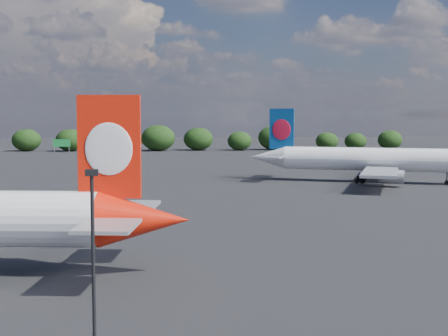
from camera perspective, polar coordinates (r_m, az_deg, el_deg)
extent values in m
plane|color=black|center=(107.44, -12.12, -2.18)|extent=(500.00, 500.00, 0.00)
cone|color=red|center=(50.88, -7.30, -4.70)|extent=(8.07, 5.85, 4.60)
cube|color=red|center=(50.77, -10.45, 1.92)|extent=(5.06, 1.36, 8.28)
ellipsoid|color=white|center=(50.51, -10.51, 1.72)|extent=(3.83, 0.88, 4.23)
ellipsoid|color=white|center=(51.05, -10.37, 1.75)|extent=(3.83, 0.88, 4.23)
cube|color=#9A9CA1|center=(46.28, -10.61, -5.25)|extent=(5.07, 6.18, 0.28)
cube|color=#9A9CA1|center=(56.06, -8.29, -3.44)|extent=(5.07, 6.18, 0.28)
cylinder|color=white|center=(123.24, 13.49, 0.78)|extent=(32.89, 18.16, 4.48)
cone|color=white|center=(125.96, 4.08, 0.99)|extent=(8.39, 7.05, 4.48)
cube|color=navy|center=(125.15, 5.30, 3.59)|extent=(4.68, 2.45, 8.07)
ellipsoid|color=#B8122E|center=(124.89, 5.28, 3.51)|extent=(3.50, 1.72, 4.13)
ellipsoid|color=#B8122E|center=(125.42, 5.32, 3.52)|extent=(3.50, 1.72, 4.13)
cube|color=#9A9CA1|center=(120.75, 4.41, 0.99)|extent=(5.90, 6.57, 0.27)
cube|color=#9A9CA1|center=(130.39, 5.31, 1.27)|extent=(5.90, 6.57, 0.27)
cube|color=#9A9CA1|center=(111.66, 14.09, -0.38)|extent=(12.72, 18.74, 0.49)
cube|color=#9A9CA1|center=(134.89, 14.49, 0.50)|extent=(12.72, 18.74, 0.49)
cylinder|color=#9A9CA1|center=(116.18, 15.05, -0.78)|extent=(5.08, 4.06, 2.42)
cube|color=#9A9CA1|center=(116.12, 15.06, -0.47)|extent=(1.91, 1.06, 1.08)
cylinder|color=#9A9CA1|center=(130.47, 15.20, -0.18)|extent=(5.08, 4.06, 2.42)
cube|color=#9A9CA1|center=(130.41, 15.21, 0.10)|extent=(1.91, 1.06, 1.08)
cylinder|color=black|center=(120.93, 12.55, -0.77)|extent=(0.33, 0.33, 2.24)
cylinder|color=black|center=(121.01, 12.54, -1.17)|extent=(1.07, 0.77, 0.99)
cylinder|color=black|center=(121.08, 12.07, -1.16)|extent=(1.07, 0.77, 0.99)
cylinder|color=black|center=(126.27, 12.71, -0.53)|extent=(0.33, 0.33, 2.24)
cylinder|color=black|center=(126.35, 12.71, -0.92)|extent=(1.07, 0.77, 0.99)
cylinder|color=black|center=(126.42, 12.26, -0.91)|extent=(1.07, 0.77, 0.99)
cylinder|color=black|center=(123.57, 19.70, -0.84)|extent=(0.28, 0.28, 2.24)
cylinder|color=black|center=(123.66, 19.69, -1.25)|extent=(0.86, 0.62, 0.81)
cylinder|color=black|center=(28.27, -11.81, -11.31)|extent=(0.16, 0.16, 10.43)
cube|color=black|center=(27.28, -12.01, -0.41)|extent=(0.55, 0.30, 0.28)
cube|color=#156D2F|center=(224.06, -14.62, 2.23)|extent=(6.00, 0.30, 2.60)
cylinder|color=gray|center=(224.47, -15.24, 1.66)|extent=(0.20, 0.20, 2.00)
cylinder|color=gray|center=(223.90, -13.98, 1.68)|extent=(0.20, 0.20, 2.00)
cube|color=gold|center=(228.58, -6.96, 2.60)|extent=(5.00, 0.30, 3.00)
cylinder|color=gray|center=(228.70, -6.95, 1.91)|extent=(0.30, 0.30, 2.50)
ellipsoid|color=black|center=(233.67, -17.62, 2.45)|extent=(10.33, 8.74, 7.94)
ellipsoid|color=black|center=(228.90, -13.90, 2.48)|extent=(10.25, 8.68, 7.89)
ellipsoid|color=black|center=(226.47, -9.45, 2.24)|extent=(7.26, 6.15, 5.59)
ellipsoid|color=black|center=(225.82, -6.03, 2.75)|extent=(12.12, 10.26, 9.32)
ellipsoid|color=black|center=(227.91, -2.35, 2.67)|extent=(10.83, 9.16, 8.33)
ellipsoid|color=black|center=(227.85, 1.43, 2.49)|extent=(8.95, 7.57, 6.88)
ellipsoid|color=black|center=(231.73, 4.56, 2.77)|extent=(11.67, 9.87, 8.97)
ellipsoid|color=black|center=(233.77, 9.40, 2.44)|extent=(8.51, 7.20, 6.54)
ellipsoid|color=black|center=(237.88, 11.94, 2.42)|extent=(8.23, 6.97, 6.33)
ellipsoid|color=black|center=(242.63, 14.94, 2.50)|extent=(9.31, 7.87, 7.16)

